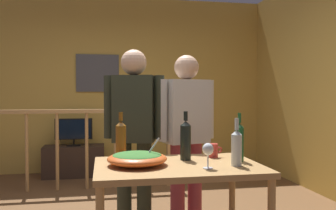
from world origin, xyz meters
The scene contains 16 objects.
back_wall centered at (0.00, 2.69, 1.41)m, with size 5.03×0.10×2.81m, color gold.
side_wall_right centered at (2.52, 0.81, 1.41)m, with size 0.10×4.03×2.81m, color gold.
framed_picture centered at (-0.26, 2.63, 1.58)m, with size 0.67×0.03×0.60m, color #4E4F52.
stair_railing centered at (-0.35, 1.56, 0.66)m, with size 3.08×0.10×1.10m.
tv_console centered at (-0.62, 2.34, 0.23)m, with size 0.90×0.40×0.46m, color #38281E.
flat_screen_tv centered at (-0.62, 2.31, 0.71)m, with size 0.55×0.12×0.42m.
serving_table centered at (0.32, -0.83, 0.68)m, with size 1.14×0.77×0.76m.
salad_bowl centered at (0.04, -0.82, 0.82)m, with size 0.41×0.41×0.21m.
wine_glass centered at (0.49, -1.01, 0.88)m, with size 0.07×0.07×0.17m.
wine_bottle_dark centered at (0.41, -0.69, 0.92)m, with size 0.08×0.08×0.36m.
wine_bottle_clear centered at (0.70, -0.96, 0.89)m, with size 0.07×0.07×0.32m.
wine_bottle_green centered at (0.79, -0.80, 0.91)m, with size 0.07×0.07×0.35m.
wine_bottle_amber centered at (-0.05, -0.55, 0.91)m, with size 0.08×0.08×0.35m.
mug_red centered at (0.65, -0.63, 0.82)m, with size 0.11×0.07×0.11m.
person_standing_left centered at (0.09, -0.08, 0.96)m, with size 0.52×0.31×1.64m.
person_standing_right centered at (0.56, -0.08, 0.94)m, with size 0.56×0.32×1.60m.
Camera 1 is at (-0.18, -3.25, 1.25)m, focal length 38.38 mm.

